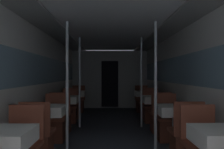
# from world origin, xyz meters

# --- Properties ---
(wall_left) EXTENTS (0.05, 10.34, 2.19)m
(wall_left) POSITION_xyz_m (-1.45, 3.77, 1.13)
(wall_left) COLOR silver
(wall_left) RESTS_ON ground_plane
(wall_right) EXTENTS (0.05, 10.34, 2.19)m
(wall_right) POSITION_xyz_m (1.45, 3.77, 1.13)
(wall_right) COLOR silver
(wall_right) RESTS_ON ground_plane
(ceiling_panel) EXTENTS (2.91, 10.34, 0.07)m
(ceiling_panel) POSITION_xyz_m (0.00, 3.77, 2.23)
(ceiling_panel) COLOR white
(ceiling_panel) RESTS_ON wall_left
(bulkhead_far) EXTENTS (2.85, 0.09, 2.19)m
(bulkhead_far) POSITION_xyz_m (0.00, 8.04, 1.09)
(bulkhead_far) COLOR #A8A8A3
(bulkhead_far) RESTS_ON ground_plane
(dining_table_left_0) EXTENTS (0.58, 0.58, 0.75)m
(dining_table_left_0) POSITION_xyz_m (-1.09, 0.91, 0.63)
(dining_table_left_0) COLOR #4C4C51
(dining_table_left_0) RESTS_ON ground_plane
(dining_table_left_1) EXTENTS (0.58, 0.58, 0.75)m
(dining_table_left_1) POSITION_xyz_m (-1.09, 2.73, 0.63)
(dining_table_left_1) COLOR #4C4C51
(dining_table_left_1) RESTS_ON ground_plane
(chair_left_near_1) EXTENTS (0.44, 0.44, 0.90)m
(chair_left_near_1) POSITION_xyz_m (-1.09, 2.16, 0.28)
(chair_left_near_1) COLOR brown
(chair_left_near_1) RESTS_ON ground_plane
(chair_left_far_1) EXTENTS (0.44, 0.44, 0.90)m
(chair_left_far_1) POSITION_xyz_m (-1.09, 3.30, 0.28)
(chair_left_far_1) COLOR brown
(chair_left_far_1) RESTS_ON ground_plane
(support_pole_left_1) EXTENTS (0.05, 0.05, 2.19)m
(support_pole_left_1) POSITION_xyz_m (-0.75, 2.73, 1.09)
(support_pole_left_1) COLOR silver
(support_pole_left_1) RESTS_ON ground_plane
(dining_table_left_2) EXTENTS (0.58, 0.58, 0.75)m
(dining_table_left_2) POSITION_xyz_m (-1.09, 4.55, 0.63)
(dining_table_left_2) COLOR #4C4C51
(dining_table_left_2) RESTS_ON ground_plane
(chair_left_near_2) EXTENTS (0.44, 0.44, 0.90)m
(chair_left_near_2) POSITION_xyz_m (-1.09, 3.99, 0.28)
(chair_left_near_2) COLOR brown
(chair_left_near_2) RESTS_ON ground_plane
(chair_left_far_2) EXTENTS (0.44, 0.44, 0.90)m
(chair_left_far_2) POSITION_xyz_m (-1.09, 5.12, 0.28)
(chair_left_far_2) COLOR brown
(chair_left_far_2) RESTS_ON ground_plane
(support_pole_left_2) EXTENTS (0.05, 0.05, 2.19)m
(support_pole_left_2) POSITION_xyz_m (-0.75, 4.55, 1.09)
(support_pole_left_2) COLOR silver
(support_pole_left_2) RESTS_ON ground_plane
(dining_table_left_3) EXTENTS (0.58, 0.58, 0.75)m
(dining_table_left_3) POSITION_xyz_m (-1.09, 6.38, 0.63)
(dining_table_left_3) COLOR #4C4C51
(dining_table_left_3) RESTS_ON ground_plane
(chair_left_near_3) EXTENTS (0.44, 0.44, 0.90)m
(chair_left_near_3) POSITION_xyz_m (-1.09, 5.81, 0.28)
(chair_left_near_3) COLOR brown
(chair_left_near_3) RESTS_ON ground_plane
(chair_left_far_3) EXTENTS (0.44, 0.44, 0.90)m
(chair_left_far_3) POSITION_xyz_m (-1.09, 6.95, 0.28)
(chair_left_far_3) COLOR brown
(chair_left_far_3) RESTS_ON ground_plane
(dining_table_right_1) EXTENTS (0.58, 0.58, 0.75)m
(dining_table_right_1) POSITION_xyz_m (1.09, 2.73, 0.63)
(dining_table_right_1) COLOR #4C4C51
(dining_table_right_1) RESTS_ON ground_plane
(chair_right_near_1) EXTENTS (0.44, 0.44, 0.90)m
(chair_right_near_1) POSITION_xyz_m (1.09, 2.16, 0.28)
(chair_right_near_1) COLOR brown
(chair_right_near_1) RESTS_ON ground_plane
(chair_right_far_1) EXTENTS (0.44, 0.44, 0.90)m
(chair_right_far_1) POSITION_xyz_m (1.09, 3.30, 0.28)
(chair_right_far_1) COLOR brown
(chair_right_far_1) RESTS_ON ground_plane
(support_pole_right_1) EXTENTS (0.05, 0.05, 2.19)m
(support_pole_right_1) POSITION_xyz_m (0.75, 2.73, 1.09)
(support_pole_right_1) COLOR silver
(support_pole_right_1) RESTS_ON ground_plane
(dining_table_right_2) EXTENTS (0.58, 0.58, 0.75)m
(dining_table_right_2) POSITION_xyz_m (1.09, 4.55, 0.63)
(dining_table_right_2) COLOR #4C4C51
(dining_table_right_2) RESTS_ON ground_plane
(chair_right_near_2) EXTENTS (0.44, 0.44, 0.90)m
(chair_right_near_2) POSITION_xyz_m (1.09, 3.99, 0.28)
(chair_right_near_2) COLOR brown
(chair_right_near_2) RESTS_ON ground_plane
(chair_right_far_2) EXTENTS (0.44, 0.44, 0.90)m
(chair_right_far_2) POSITION_xyz_m (1.09, 5.12, 0.28)
(chair_right_far_2) COLOR brown
(chair_right_far_2) RESTS_ON ground_plane
(support_pole_right_2) EXTENTS (0.05, 0.05, 2.19)m
(support_pole_right_2) POSITION_xyz_m (0.75, 4.55, 1.09)
(support_pole_right_2) COLOR silver
(support_pole_right_2) RESTS_ON ground_plane
(dining_table_right_3) EXTENTS (0.58, 0.58, 0.75)m
(dining_table_right_3) POSITION_xyz_m (1.09, 6.38, 0.63)
(dining_table_right_3) COLOR #4C4C51
(dining_table_right_3) RESTS_ON ground_plane
(chair_right_near_3) EXTENTS (0.44, 0.44, 0.90)m
(chair_right_near_3) POSITION_xyz_m (1.09, 5.81, 0.28)
(chair_right_near_3) COLOR brown
(chair_right_near_3) RESTS_ON ground_plane
(chair_right_far_3) EXTENTS (0.44, 0.44, 0.90)m
(chair_right_far_3) POSITION_xyz_m (1.09, 6.95, 0.28)
(chair_right_far_3) COLOR brown
(chair_right_far_3) RESTS_ON ground_plane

